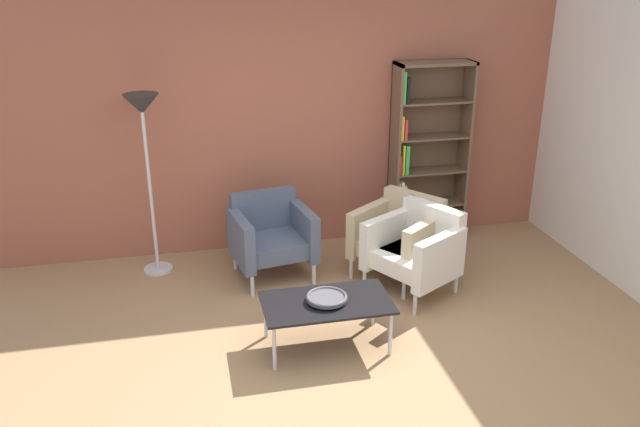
{
  "coord_description": "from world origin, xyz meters",
  "views": [
    {
      "loc": [
        -1.08,
        -3.9,
        2.91
      ],
      "look_at": [
        -0.03,
        0.84,
        0.95
      ],
      "focal_mm": 36.5,
      "sensor_mm": 36.0,
      "label": 1
    }
  ],
  "objects_px": {
    "decorative_bowl": "(327,297)",
    "armchair_spare_guest": "(400,236)",
    "armchair_by_bookshelf": "(416,249)",
    "floor_lamp_torchiere": "(144,126)",
    "armchair_near_window": "(271,234)",
    "bookshelf_tall": "(424,155)",
    "coffee_table_low": "(327,305)"
  },
  "relations": [
    {
      "from": "floor_lamp_torchiere",
      "to": "armchair_by_bookshelf",
      "type": "bearing_deg",
      "value": -21.52
    },
    {
      "from": "armchair_by_bookshelf",
      "to": "armchair_near_window",
      "type": "bearing_deg",
      "value": -146.11
    },
    {
      "from": "decorative_bowl",
      "to": "armchair_spare_guest",
      "type": "height_order",
      "value": "armchair_spare_guest"
    },
    {
      "from": "bookshelf_tall",
      "to": "decorative_bowl",
      "type": "height_order",
      "value": "bookshelf_tall"
    },
    {
      "from": "bookshelf_tall",
      "to": "armchair_by_bookshelf",
      "type": "bearing_deg",
      "value": -112.56
    },
    {
      "from": "armchair_near_window",
      "to": "floor_lamp_torchiere",
      "type": "distance_m",
      "value": 1.53
    },
    {
      "from": "armchair_near_window",
      "to": "armchair_spare_guest",
      "type": "height_order",
      "value": "same"
    },
    {
      "from": "bookshelf_tall",
      "to": "armchair_by_bookshelf",
      "type": "distance_m",
      "value": 1.33
    },
    {
      "from": "decorative_bowl",
      "to": "armchair_by_bookshelf",
      "type": "distance_m",
      "value": 1.24
    },
    {
      "from": "decorative_bowl",
      "to": "armchair_spare_guest",
      "type": "xyz_separation_m",
      "value": [
        0.95,
        1.04,
        -0.02
      ]
    },
    {
      "from": "floor_lamp_torchiere",
      "to": "coffee_table_low",
      "type": "bearing_deg",
      "value": -51.38
    },
    {
      "from": "bookshelf_tall",
      "to": "armchair_near_window",
      "type": "bearing_deg",
      "value": -162.77
    },
    {
      "from": "decorative_bowl",
      "to": "coffee_table_low",
      "type": "bearing_deg",
      "value": 116.57
    },
    {
      "from": "armchair_by_bookshelf",
      "to": "floor_lamp_torchiere",
      "type": "height_order",
      "value": "floor_lamp_torchiere"
    },
    {
      "from": "armchair_by_bookshelf",
      "to": "decorative_bowl",
      "type": "bearing_deg",
      "value": -83.97
    },
    {
      "from": "bookshelf_tall",
      "to": "armchair_spare_guest",
      "type": "distance_m",
      "value": 1.11
    },
    {
      "from": "decorative_bowl",
      "to": "armchair_by_bookshelf",
      "type": "relative_size",
      "value": 0.34
    },
    {
      "from": "coffee_table_low",
      "to": "decorative_bowl",
      "type": "relative_size",
      "value": 3.12
    },
    {
      "from": "coffee_table_low",
      "to": "armchair_spare_guest",
      "type": "xyz_separation_m",
      "value": [
        0.95,
        1.04,
        0.05
      ]
    },
    {
      "from": "armchair_spare_guest",
      "to": "floor_lamp_torchiere",
      "type": "xyz_separation_m",
      "value": [
        -2.27,
        0.61,
        1.03
      ]
    },
    {
      "from": "bookshelf_tall",
      "to": "armchair_spare_guest",
      "type": "bearing_deg",
      "value": -122.19
    },
    {
      "from": "armchair_by_bookshelf",
      "to": "armchair_spare_guest",
      "type": "relative_size",
      "value": 0.99
    },
    {
      "from": "armchair_near_window",
      "to": "floor_lamp_torchiere",
      "type": "bearing_deg",
      "value": 154.06
    },
    {
      "from": "decorative_bowl",
      "to": "floor_lamp_torchiere",
      "type": "relative_size",
      "value": 0.18
    },
    {
      "from": "coffee_table_low",
      "to": "decorative_bowl",
      "type": "xyz_separation_m",
      "value": [
        0.0,
        -0.0,
        0.07
      ]
    },
    {
      "from": "coffee_table_low",
      "to": "armchair_spare_guest",
      "type": "height_order",
      "value": "armchair_spare_guest"
    },
    {
      "from": "coffee_table_low",
      "to": "armchair_by_bookshelf",
      "type": "height_order",
      "value": "armchair_by_bookshelf"
    },
    {
      "from": "bookshelf_tall",
      "to": "armchair_near_window",
      "type": "distance_m",
      "value": 1.87
    },
    {
      "from": "bookshelf_tall",
      "to": "floor_lamp_torchiere",
      "type": "height_order",
      "value": "bookshelf_tall"
    },
    {
      "from": "armchair_spare_guest",
      "to": "coffee_table_low",
      "type": "bearing_deg",
      "value": -79.42
    },
    {
      "from": "decorative_bowl",
      "to": "armchair_spare_guest",
      "type": "bearing_deg",
      "value": 47.5
    },
    {
      "from": "armchair_near_window",
      "to": "armchair_by_bookshelf",
      "type": "xyz_separation_m",
      "value": [
        1.24,
        -0.6,
        0.0
      ]
    }
  ]
}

